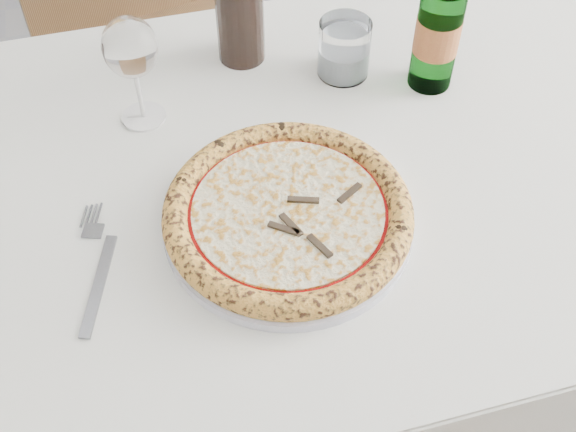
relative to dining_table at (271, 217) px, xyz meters
name	(u,v)px	position (x,y,z in m)	size (l,w,h in m)	color
dining_table	(271,217)	(0.00, 0.00, 0.00)	(1.34, 0.80, 0.76)	brown
chair_far	(144,17)	(-0.11, 0.73, -0.13)	(0.56, 0.56, 0.93)	brown
plate	(288,222)	(0.00, -0.10, 0.11)	(0.31, 0.31, 0.02)	silver
pizza	(288,213)	(0.00, -0.10, 0.12)	(0.31, 0.31, 0.03)	tan
fork	(97,267)	(-0.24, -0.11, 0.10)	(0.06, 0.21, 0.00)	slate
wine_glass	(131,50)	(-0.15, 0.15, 0.22)	(0.08, 0.08, 0.17)	white
tumbler	(344,52)	(0.16, 0.18, 0.13)	(0.08, 0.08, 0.09)	white
beer_bottle	(439,26)	(0.28, 0.12, 0.20)	(0.07, 0.07, 0.25)	#3E8D43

